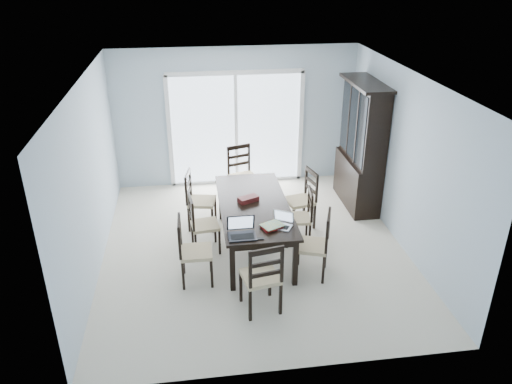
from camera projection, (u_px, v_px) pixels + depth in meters
floor at (254, 248)px, 7.63m from camera, size 5.00×5.00×0.00m
ceiling at (254, 78)px, 6.50m from camera, size 5.00×5.00×0.00m
back_wall at (236, 117)px, 9.30m from camera, size 4.50×0.02×2.60m
wall_left at (90, 179)px, 6.78m from camera, size 0.02×5.00×2.60m
wall_right at (405, 161)px, 7.35m from camera, size 0.02×5.00×2.60m
balcony at (232, 164)px, 10.77m from camera, size 4.50×2.00×0.10m
railing at (227, 123)px, 11.41m from camera, size 4.50×0.06×1.10m
dining_table at (254, 209)px, 7.34m from camera, size 1.00×2.20×0.75m
china_hutch at (361, 147)px, 8.53m from camera, size 0.50×1.38×2.20m
sliding_door at (236, 129)px, 9.37m from camera, size 2.52×0.05×2.18m
chair_left_near at (189, 244)px, 6.61m from camera, size 0.44×0.42×1.11m
chair_left_mid at (199, 218)px, 7.32m from camera, size 0.45×0.44×1.04m
chair_left_far at (195, 194)px, 7.98m from camera, size 0.50×0.49×1.11m
chair_right_near at (319, 238)px, 6.74m from camera, size 0.55×0.54×1.13m
chair_right_mid at (304, 211)px, 7.56m from camera, size 0.43×0.42×1.02m
chair_right_far at (305, 192)px, 8.03m from camera, size 0.51×0.50×1.11m
chair_end_near at (263, 271)px, 6.00m from camera, size 0.51×0.52×1.16m
chair_end_far at (241, 168)px, 8.84m from camera, size 0.56×0.57×1.18m
laptop_dark at (242, 233)px, 6.43m from camera, size 0.37×0.26×0.25m
laptop_silver at (281, 224)px, 6.67m from camera, size 0.35×0.32×0.20m
book_stack at (272, 226)px, 6.66m from camera, size 0.35×0.32×0.05m
cell_phone at (259, 239)px, 6.41m from camera, size 0.12×0.06×0.01m
game_box at (248, 199)px, 7.37m from camera, size 0.33×0.26×0.07m
hot_tub at (220, 143)px, 10.43m from camera, size 2.03×1.86×0.95m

